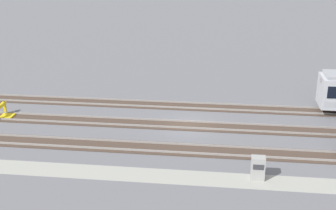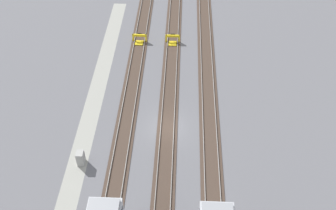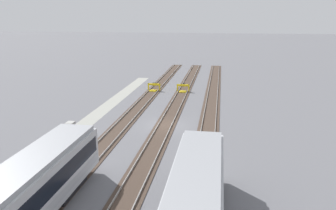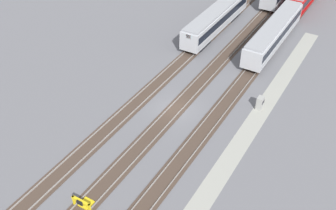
# 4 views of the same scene
# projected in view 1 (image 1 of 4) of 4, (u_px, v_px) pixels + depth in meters

# --- Properties ---
(ground_plane) EXTENTS (400.00, 400.00, 0.00)m
(ground_plane) POSITION_uv_depth(u_px,v_px,m) (188.00, 126.00, 39.36)
(ground_plane) COLOR slate
(service_walkway) EXTENTS (54.00, 2.00, 0.01)m
(service_walkway) POSITION_uv_depth(u_px,v_px,m) (178.00, 177.00, 31.20)
(service_walkway) COLOR #9E9E93
(service_walkway) RESTS_ON ground
(rail_track_nearest) EXTENTS (90.00, 2.23, 0.21)m
(rail_track_nearest) POSITION_uv_depth(u_px,v_px,m) (184.00, 149.00, 35.05)
(rail_track_nearest) COLOR #47382D
(rail_track_nearest) RESTS_ON ground
(rail_track_near_inner) EXTENTS (90.00, 2.24, 0.21)m
(rail_track_near_inner) POSITION_uv_depth(u_px,v_px,m) (188.00, 125.00, 39.35)
(rail_track_near_inner) COLOR #47382D
(rail_track_near_inner) RESTS_ON ground
(rail_track_middle) EXTENTS (90.00, 2.23, 0.21)m
(rail_track_middle) POSITION_uv_depth(u_px,v_px,m) (192.00, 106.00, 43.65)
(rail_track_middle) COLOR #47382D
(rail_track_middle) RESTS_ON ground
(bumper_stop_near_inner_track) EXTENTS (1.35, 2.00, 1.22)m
(bumper_stop_near_inner_track) POSITION_uv_depth(u_px,v_px,m) (3.00, 112.00, 41.01)
(bumper_stop_near_inner_track) COLOR yellow
(bumper_stop_near_inner_track) RESTS_ON ground
(electrical_cabinet) EXTENTS (0.90, 0.73, 1.60)m
(electrical_cabinet) POSITION_uv_depth(u_px,v_px,m) (258.00, 168.00, 30.71)
(electrical_cabinet) COLOR #9E9E99
(electrical_cabinet) RESTS_ON ground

